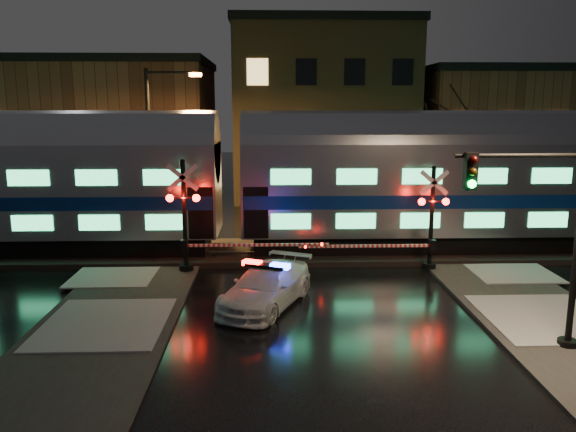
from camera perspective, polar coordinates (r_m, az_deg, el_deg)
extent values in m
plane|color=black|center=(19.70, 3.14, -7.69)|extent=(120.00, 120.00, 0.00)
cube|color=black|center=(24.44, 2.13, -3.64)|extent=(90.00, 4.20, 0.24)
cube|color=#2D2D2D|center=(14.87, -21.35, -14.70)|extent=(4.00, 20.00, 0.12)
cube|color=brown|center=(42.17, -17.62, 8.10)|extent=(14.00, 10.00, 9.00)
cube|color=brown|center=(41.24, 3.31, 10.28)|extent=(12.00, 11.00, 11.50)
cube|color=brown|center=(43.92, 20.65, 7.68)|extent=(12.00, 10.00, 8.50)
cube|color=black|center=(26.77, 23.24, -2.10)|extent=(24.00, 2.40, 0.80)
cube|color=#B7BAC1|center=(26.38, 23.62, 2.77)|extent=(25.00, 3.05, 3.80)
cube|color=navy|center=(26.43, 23.56, 1.91)|extent=(24.75, 3.09, 0.55)
cube|color=#3CE78C|center=(25.18, 24.92, -0.35)|extent=(21.00, 0.05, 0.62)
cube|color=#3CE78C|center=(24.91, 25.26, 3.71)|extent=(21.00, 0.05, 0.62)
cylinder|color=#B7BAC1|center=(26.21, 23.91, 6.45)|extent=(25.00, 3.05, 3.05)
imported|color=white|center=(18.15, -2.23, -7.17)|extent=(3.50, 4.85, 1.30)
cube|color=black|center=(17.95, -2.25, -5.07)|extent=(1.38, 0.87, 0.09)
cube|color=#FF0C05|center=(18.14, -3.66, -4.78)|extent=(0.67, 0.52, 0.15)
cube|color=#1426FF|center=(17.75, -0.80, -5.11)|extent=(0.67, 0.52, 0.15)
cylinder|color=black|center=(22.74, 14.14, -5.03)|extent=(0.51, 0.51, 0.31)
cylinder|color=black|center=(22.29, 14.37, -0.33)|extent=(0.16, 0.16, 4.11)
sphere|color=#FF0C05|center=(21.87, 13.42, 1.42)|extent=(0.27, 0.27, 0.27)
sphere|color=#FF0C05|center=(22.13, 15.74, 1.42)|extent=(0.27, 0.27, 0.27)
cube|color=white|center=(21.69, 7.89, -3.04)|extent=(5.14, 0.10, 0.10)
cube|color=black|center=(22.27, 14.42, -2.92)|extent=(0.25, 0.30, 0.45)
cylinder|color=black|center=(22.11, -10.29, -5.30)|extent=(0.55, 0.55, 0.33)
cylinder|color=black|center=(21.63, -10.47, -0.13)|extent=(0.18, 0.18, 4.39)
sphere|color=#FF0C05|center=(21.40, -11.92, 1.79)|extent=(0.29, 0.29, 0.29)
sphere|color=#FF0C05|center=(21.25, -9.30, 1.82)|extent=(0.29, 0.29, 0.29)
cube|color=white|center=(21.37, -3.17, -2.96)|extent=(5.49, 0.10, 0.10)
cube|color=black|center=(21.61, -10.47, -2.97)|extent=(0.25, 0.30, 0.45)
cylinder|color=black|center=(16.93, 26.50, -11.61)|extent=(0.51, 0.51, 0.28)
cylinder|color=black|center=(15.05, 22.58, 5.70)|extent=(3.31, 0.11, 0.11)
cube|color=black|center=(14.46, 18.05, 4.35)|extent=(0.29, 0.26, 0.92)
sphere|color=#0CFF3F|center=(14.35, 18.20, 3.11)|extent=(0.20, 0.20, 0.20)
cylinder|color=black|center=(28.28, -13.86, 6.16)|extent=(0.20, 0.20, 8.11)
cylinder|color=black|center=(28.01, -11.72, 14.10)|extent=(2.43, 0.12, 0.12)
cube|color=orange|center=(27.84, -9.38, 13.99)|extent=(0.56, 0.28, 0.18)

